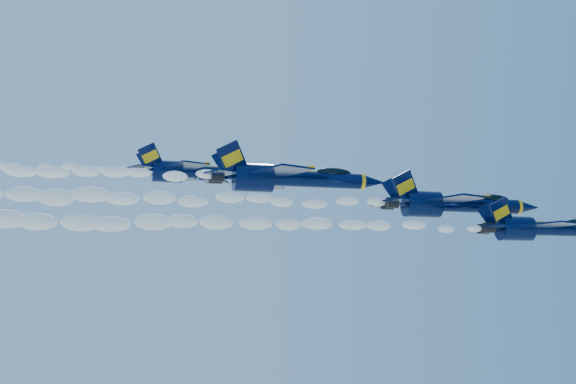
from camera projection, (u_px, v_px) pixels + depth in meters
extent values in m
cylinder|color=black|center=(566.00, 230.00, 76.19)|extent=(7.70, 1.28, 1.28)
ellipsoid|color=black|center=(515.00, 229.00, 74.91)|extent=(1.33, 2.31, 5.48)
cube|color=black|center=(550.00, 225.00, 72.00)|extent=(4.59, 5.44, 0.15)
cube|color=black|center=(512.00, 232.00, 78.57)|extent=(4.59, 5.44, 0.15)
cube|color=yellow|center=(562.00, 224.00, 72.29)|extent=(2.06, 4.28, 0.09)
cube|color=yellow|center=(523.00, 232.00, 78.86)|extent=(2.06, 4.28, 0.09)
cube|color=black|center=(501.00, 213.00, 73.81)|extent=(2.79, 0.88, 3.00)
cube|color=black|center=(492.00, 215.00, 75.53)|extent=(2.79, 0.88, 3.00)
cylinder|color=black|center=(489.00, 228.00, 73.67)|extent=(1.03, 0.94, 0.94)
cylinder|color=black|center=(483.00, 229.00, 74.74)|extent=(1.03, 0.94, 0.94)
cube|color=yellow|center=(542.00, 222.00, 75.69)|extent=(9.41, 0.30, 0.07)
ellipsoid|color=white|center=(194.00, 224.00, 67.77)|extent=(53.36, 1.79, 1.61)
cylinder|color=black|center=(478.00, 206.00, 79.67)|extent=(8.59, 1.43, 1.43)
ellipsoid|color=black|center=(422.00, 204.00, 78.25)|extent=(1.49, 2.58, 6.11)
cone|color=black|center=(528.00, 207.00, 80.98)|extent=(2.48, 1.43, 1.43)
cylinder|color=yellow|center=(518.00, 207.00, 80.71)|extent=(0.33, 1.49, 1.49)
ellipsoid|color=black|center=(493.00, 199.00, 80.16)|extent=(3.43, 1.12, 0.94)
cube|color=yellow|center=(493.00, 202.00, 80.12)|extent=(4.01, 0.95, 0.17)
cube|color=black|center=(455.00, 199.00, 75.00)|extent=(5.11, 6.06, 0.17)
cube|color=black|center=(423.00, 209.00, 82.32)|extent=(5.11, 6.06, 0.17)
cube|color=yellow|center=(468.00, 198.00, 75.32)|extent=(2.30, 4.78, 0.10)
cube|color=yellow|center=(435.00, 209.00, 82.65)|extent=(2.30, 4.78, 0.10)
cube|color=black|center=(405.00, 187.00, 77.01)|extent=(3.11, 0.98, 3.35)
cube|color=black|center=(398.00, 190.00, 78.94)|extent=(3.11, 0.98, 3.35)
cylinder|color=black|center=(392.00, 203.00, 76.86)|extent=(1.14, 1.05, 1.05)
cylinder|color=black|center=(388.00, 204.00, 78.05)|extent=(1.14, 1.05, 1.05)
cube|color=yellow|center=(451.00, 197.00, 79.11)|extent=(10.50, 0.33, 0.08)
ellipsoid|color=white|center=(102.00, 197.00, 71.01)|extent=(53.36, 1.99, 1.79)
cylinder|color=black|center=(317.00, 180.00, 83.43)|extent=(9.67, 1.61, 1.61)
ellipsoid|color=black|center=(253.00, 178.00, 81.82)|extent=(1.68, 2.90, 6.88)
cone|color=black|center=(373.00, 182.00, 84.90)|extent=(2.79, 1.61, 1.61)
cylinder|color=yellow|center=(362.00, 182.00, 84.59)|extent=(0.38, 1.68, 1.68)
ellipsoid|color=black|center=(333.00, 173.00, 83.98)|extent=(3.87, 1.26, 1.06)
cube|color=yellow|center=(333.00, 176.00, 83.93)|extent=(4.51, 1.07, 0.19)
cube|color=black|center=(281.00, 171.00, 78.16)|extent=(5.76, 6.83, 0.19)
cube|color=black|center=(263.00, 184.00, 86.41)|extent=(5.76, 6.83, 0.19)
cube|color=yellow|center=(296.00, 170.00, 78.53)|extent=(2.59, 5.38, 0.11)
cube|color=yellow|center=(276.00, 184.00, 86.78)|extent=(2.59, 5.38, 0.11)
cube|color=black|center=(232.00, 159.00, 80.43)|extent=(3.50, 1.11, 3.77)
cube|color=black|center=(229.00, 163.00, 82.60)|extent=(3.50, 1.11, 3.77)
cylinder|color=black|center=(218.00, 176.00, 80.26)|extent=(1.29, 1.18, 1.18)
cylinder|color=black|center=(216.00, 178.00, 81.60)|extent=(1.29, 1.18, 1.18)
cube|color=yellow|center=(287.00, 171.00, 82.79)|extent=(11.82, 0.38, 0.09)
cylinder|color=black|center=(218.00, 173.00, 92.87)|extent=(8.31, 1.39, 1.39)
ellipsoid|color=black|center=(167.00, 171.00, 91.49)|extent=(1.44, 2.49, 5.91)
cone|color=black|center=(263.00, 175.00, 94.14)|extent=(2.40, 1.39, 1.39)
cylinder|color=yellow|center=(254.00, 175.00, 93.87)|extent=(0.32, 1.44, 1.44)
ellipsoid|color=black|center=(231.00, 168.00, 93.35)|extent=(3.33, 1.08, 0.91)
cube|color=yellow|center=(231.00, 170.00, 93.30)|extent=(3.88, 0.92, 0.17)
cube|color=black|center=(186.00, 166.00, 88.34)|extent=(4.95, 5.87, 0.17)
cube|color=black|center=(179.00, 177.00, 95.44)|extent=(4.95, 5.87, 0.17)
cube|color=yellow|center=(197.00, 166.00, 88.66)|extent=(2.23, 4.63, 0.09)
cube|color=yellow|center=(189.00, 177.00, 95.76)|extent=(2.23, 4.63, 0.09)
cube|color=black|center=(150.00, 157.00, 90.30)|extent=(3.01, 0.95, 3.24)
cube|color=black|center=(149.00, 160.00, 92.16)|extent=(3.01, 0.95, 3.24)
cylinder|color=black|center=(139.00, 170.00, 90.15)|extent=(1.11, 1.02, 1.02)
cylinder|color=black|center=(138.00, 172.00, 91.30)|extent=(1.11, 1.02, 1.02)
cube|color=yellow|center=(194.00, 166.00, 92.33)|extent=(10.16, 0.32, 0.07)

